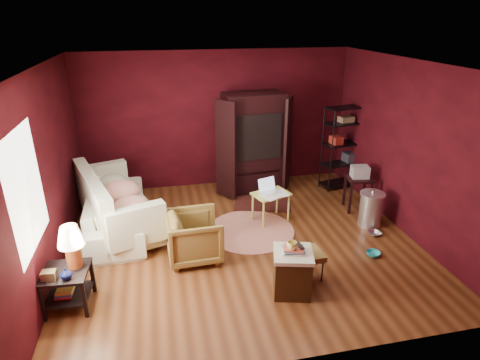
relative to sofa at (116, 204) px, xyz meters
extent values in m
cube|color=brown|center=(2.02, -0.88, -0.46)|extent=(5.50, 5.00, 0.02)
cube|color=white|center=(2.02, -0.88, 2.36)|extent=(5.50, 5.00, 0.02)
cube|color=#440910|center=(2.02, 1.63, 0.95)|extent=(5.50, 0.02, 2.80)
cube|color=#440910|center=(2.02, -3.39, 0.95)|extent=(5.50, 0.02, 2.80)
cube|color=#440910|center=(-0.74, -0.88, 0.95)|extent=(0.02, 5.00, 2.80)
cube|color=#440910|center=(4.78, -0.88, 0.95)|extent=(0.02, 5.00, 2.80)
cube|color=white|center=(-0.71, -1.88, 1.15)|extent=(0.02, 1.20, 1.40)
imported|color=beige|center=(0.00, 0.00, 0.00)|extent=(0.75, 2.33, 0.90)
imported|color=black|center=(1.21, -1.19, -0.05)|extent=(0.75, 0.80, 0.80)
imported|color=#B2B5B9|center=(4.22, -1.16, -0.34)|extent=(0.22, 0.10, 0.22)
imported|color=#26A5B3|center=(3.89, -1.73, -0.34)|extent=(0.22, 0.15, 0.21)
imported|color=#0D1242|center=(-0.41, -2.11, 0.14)|extent=(0.19, 0.19, 0.14)
imported|color=#E4D96F|center=(2.34, -2.30, 0.30)|extent=(0.14, 0.12, 0.13)
cube|color=black|center=(-0.46, -1.95, 0.05)|extent=(0.58, 0.58, 0.04)
cube|color=black|center=(-0.46, -1.95, -0.29)|extent=(0.54, 0.54, 0.03)
cube|color=black|center=(-0.72, -2.18, -0.19)|extent=(0.05, 0.05, 0.51)
cube|color=black|center=(-0.23, -2.21, -0.19)|extent=(0.05, 0.05, 0.51)
cube|color=black|center=(-0.69, -1.68, -0.19)|extent=(0.05, 0.05, 0.51)
cube|color=black|center=(-0.20, -1.72, -0.19)|extent=(0.05, 0.05, 0.51)
cylinder|color=#D05E26|center=(-0.35, -1.86, 0.23)|extent=(0.19, 0.19, 0.31)
cone|color=#F2E5C6|center=(-0.35, -1.86, 0.51)|extent=(0.35, 0.35, 0.26)
cube|color=olive|center=(-0.61, -2.08, 0.12)|extent=(0.17, 0.12, 0.11)
cube|color=red|center=(-0.51, -1.94, -0.25)|extent=(0.22, 0.27, 0.03)
cube|color=#3285CB|center=(-0.50, -1.95, -0.21)|extent=(0.22, 0.27, 0.03)
cube|color=#E5C54C|center=(-0.49, -1.95, -0.18)|extent=(0.22, 0.27, 0.03)
cube|color=beige|center=(0.05, -0.03, -0.14)|extent=(1.50, 2.26, 0.44)
cube|color=beige|center=(-0.31, -0.15, 0.15)|extent=(0.85, 2.05, 0.88)
cube|color=beige|center=(0.38, -1.02, 0.10)|extent=(0.90, 0.47, 0.60)
cube|color=beige|center=(-0.28, 0.96, 0.10)|extent=(0.90, 0.47, 0.60)
ellipsoid|color=red|center=(0.30, -0.59, 0.21)|extent=(0.72, 0.72, 0.31)
ellipsoid|color=red|center=(0.11, -0.01, 0.23)|extent=(0.81, 0.81, 0.35)
ellipsoid|color=beige|center=(-0.07, 0.51, 0.19)|extent=(0.67, 0.67, 0.29)
cube|color=#40260E|center=(2.38, -2.27, -0.17)|extent=(0.57, 0.57, 0.56)
cube|color=beige|center=(2.38, -2.27, 0.14)|extent=(0.61, 0.61, 0.05)
cube|color=beige|center=(2.38, -2.27, 0.17)|extent=(0.31, 0.27, 0.02)
cube|color=#4A6EAD|center=(2.38, -2.27, 0.20)|extent=(0.29, 0.24, 0.02)
cube|color=#C65B4A|center=(2.38, -2.27, 0.22)|extent=(0.30, 0.26, 0.02)
cube|color=black|center=(2.47, -2.26, 0.24)|extent=(0.07, 0.17, 0.02)
cube|color=black|center=(2.70, -2.00, -0.09)|extent=(0.41, 0.41, 0.08)
cube|color=black|center=(2.70, -2.00, -0.14)|extent=(0.37, 0.37, 0.02)
cylinder|color=black|center=(2.55, -2.16, -0.29)|extent=(0.02, 0.02, 0.32)
cylinder|color=black|center=(2.86, -2.15, -0.29)|extent=(0.02, 0.02, 0.32)
cylinder|color=black|center=(2.53, -1.85, -0.29)|extent=(0.02, 0.02, 0.32)
cylinder|color=black|center=(2.85, -1.83, -0.29)|extent=(0.02, 0.02, 0.32)
cylinder|color=beige|center=(2.22, -0.59, -0.44)|extent=(1.98, 1.98, 0.01)
cube|color=#531A16|center=(2.70, 0.39, -0.44)|extent=(1.24, 0.99, 0.01)
cube|color=#EEFF74|center=(2.66, -0.28, 0.06)|extent=(0.72, 0.60, 0.03)
cylinder|color=#EEFF74|center=(2.46, -0.53, -0.19)|extent=(0.05, 0.05, 0.51)
cylinder|color=#EEFF74|center=(2.97, -0.36, -0.19)|extent=(0.05, 0.05, 0.51)
cylinder|color=#EEFF74|center=(2.35, -0.20, -0.19)|extent=(0.05, 0.05, 0.51)
cylinder|color=#EEFF74|center=(2.86, -0.03, -0.19)|extent=(0.05, 0.05, 0.51)
cube|color=white|center=(2.65, -0.25, 0.09)|extent=(0.38, 0.32, 0.02)
cube|color=silver|center=(2.61, -0.14, 0.20)|extent=(0.33, 0.17, 0.22)
cube|color=white|center=(2.57, -0.42, 0.08)|extent=(0.34, 0.37, 0.00)
cube|color=white|center=(2.82, -0.32, 0.08)|extent=(0.26, 0.34, 0.00)
cube|color=black|center=(2.66, 1.13, 0.56)|extent=(1.22, 0.73, 2.02)
cube|color=black|center=(2.67, 1.03, 0.77)|extent=(0.99, 0.55, 0.91)
cube|color=black|center=(2.05, 0.78, 0.56)|extent=(0.35, 0.40, 1.92)
cube|color=black|center=(3.32, 0.89, 0.56)|extent=(0.29, 0.44, 1.92)
cube|color=#2E3133|center=(2.67, 1.08, 0.67)|extent=(0.70, 0.58, 0.55)
cube|color=black|center=(2.69, 0.81, 0.67)|extent=(0.53, 0.05, 0.43)
cube|color=black|center=(2.67, 1.08, 0.03)|extent=(1.00, 0.61, 0.05)
cylinder|color=black|center=(4.16, 0.61, 0.42)|extent=(0.03, 0.03, 1.73)
cylinder|color=black|center=(4.96, 0.77, 0.42)|extent=(0.03, 0.03, 1.73)
cylinder|color=black|center=(4.09, 0.95, 0.42)|extent=(0.03, 0.03, 1.73)
cylinder|color=black|center=(4.89, 1.11, 0.42)|extent=(0.03, 0.03, 1.73)
cube|color=black|center=(4.53, 0.86, -0.35)|extent=(0.90, 0.52, 0.02)
cube|color=black|center=(4.53, 0.86, 0.08)|extent=(0.90, 0.52, 0.02)
cube|color=black|center=(4.53, 0.86, 0.51)|extent=(0.90, 0.52, 0.02)
cube|color=black|center=(4.53, 0.86, 0.95)|extent=(0.90, 0.52, 0.02)
cube|color=black|center=(4.53, 0.86, 1.26)|extent=(0.90, 0.52, 0.02)
cube|color=maroon|center=(4.34, 0.82, 0.61)|extent=(0.24, 0.27, 0.15)
cube|color=#33323F|center=(4.71, 0.90, 0.19)|extent=(0.28, 0.28, 0.19)
cube|color=#7E684B|center=(4.53, 0.86, 1.02)|extent=(0.32, 0.24, 0.12)
cube|color=black|center=(4.37, -0.19, 0.18)|extent=(0.50, 0.50, 0.04)
cube|color=black|center=(4.16, -0.34, -0.14)|extent=(0.05, 0.05, 0.63)
cube|color=black|center=(4.52, -0.41, -0.14)|extent=(0.05, 0.05, 0.63)
cube|color=black|center=(4.22, 0.02, -0.14)|extent=(0.05, 0.05, 0.63)
cube|color=black|center=(4.58, -0.04, -0.14)|extent=(0.05, 0.05, 0.63)
cube|color=silver|center=(4.37, -0.19, 0.31)|extent=(0.34, 0.29, 0.22)
cylinder|color=white|center=(4.30, -0.82, -0.16)|extent=(0.48, 0.48, 0.58)
cylinder|color=white|center=(4.30, -0.82, 0.14)|extent=(0.53, 0.53, 0.04)
sphere|color=white|center=(4.30, -0.82, 0.18)|extent=(0.07, 0.07, 0.06)
camera|label=1|loc=(0.79, -6.41, 3.01)|focal=30.00mm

